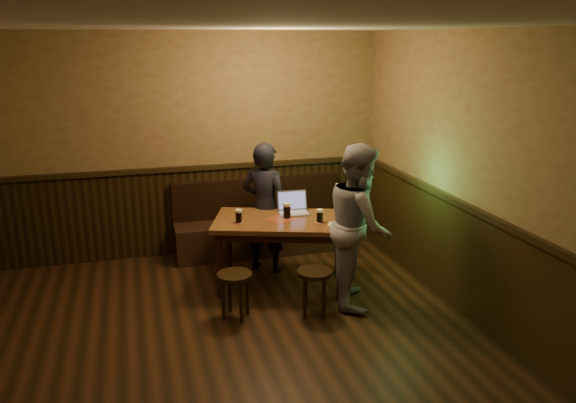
% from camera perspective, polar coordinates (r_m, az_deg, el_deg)
% --- Properties ---
extents(room, '(5.04, 6.04, 2.84)m').
position_cam_1_polar(room, '(4.55, -6.68, -3.22)').
color(room, black).
rests_on(room, ground).
extents(bench, '(2.20, 0.50, 0.95)m').
position_cam_1_polar(bench, '(7.35, -2.88, -2.79)').
color(bench, black).
rests_on(bench, ground).
extents(pub_table, '(1.66, 1.27, 0.79)m').
position_cam_1_polar(pub_table, '(6.23, -0.67, -2.71)').
color(pub_table, '#593319').
rests_on(pub_table, ground).
extents(stool_left, '(0.43, 0.43, 0.47)m').
position_cam_1_polar(stool_left, '(5.65, -5.42, -8.18)').
color(stool_left, black).
rests_on(stool_left, ground).
extents(stool_right, '(0.46, 0.46, 0.48)m').
position_cam_1_polar(stool_right, '(5.69, 2.72, -7.90)').
color(stool_right, black).
rests_on(stool_right, ground).
extents(pint_left, '(0.10, 0.10, 0.15)m').
position_cam_1_polar(pint_left, '(6.08, -5.03, -1.48)').
color(pint_left, '#AE2115').
rests_on(pint_left, pub_table).
extents(pint_mid, '(0.11, 0.11, 0.17)m').
position_cam_1_polar(pint_mid, '(6.20, -0.11, -0.94)').
color(pint_mid, '#AE2115').
rests_on(pint_mid, pub_table).
extents(pint_right, '(0.10, 0.10, 0.15)m').
position_cam_1_polar(pint_right, '(6.07, 3.25, -1.47)').
color(pint_right, '#AE2115').
rests_on(pint_right, pub_table).
extents(laptop, '(0.36, 0.30, 0.24)m').
position_cam_1_polar(laptop, '(6.41, 0.53, -0.61)').
color(laptop, silver).
rests_on(laptop, pub_table).
extents(menu, '(0.26, 0.23, 0.00)m').
position_cam_1_polar(menu, '(6.04, 5.15, -2.33)').
color(menu, silver).
rests_on(menu, pub_table).
extents(person_suit, '(0.68, 0.64, 1.56)m').
position_cam_1_polar(person_suit, '(6.63, -2.36, -0.61)').
color(person_suit, black).
rests_on(person_suit, ground).
extents(person_grey, '(0.86, 0.98, 1.70)m').
position_cam_1_polar(person_grey, '(5.85, 7.25, -2.35)').
color(person_grey, gray).
rests_on(person_grey, ground).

